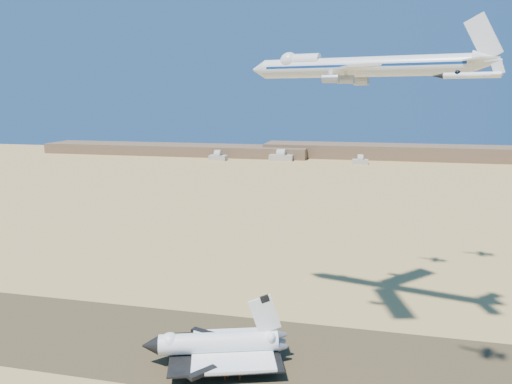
% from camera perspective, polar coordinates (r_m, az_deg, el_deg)
% --- Properties ---
extents(ground, '(1200.00, 1200.00, 0.00)m').
position_cam_1_polar(ground, '(172.33, -6.74, -17.15)').
color(ground, tan).
rests_on(ground, ground).
extents(runway, '(600.00, 50.00, 0.06)m').
position_cam_1_polar(runway, '(172.32, -6.74, -17.15)').
color(runway, '#493C24').
rests_on(runway, ground).
extents(ridgeline, '(960.00, 90.00, 18.00)m').
position_cam_1_polar(ridgeline, '(674.11, 14.12, 4.28)').
color(ridgeline, brown).
rests_on(ridgeline, ground).
extents(hangars, '(200.50, 29.50, 30.00)m').
position_cam_1_polar(hangars, '(636.64, 2.44, 3.98)').
color(hangars, '#ABA597').
rests_on(hangars, ground).
extents(shuttle, '(44.72, 35.83, 21.78)m').
position_cam_1_polar(shuttle, '(160.11, -4.43, -17.05)').
color(shuttle, white).
rests_on(shuttle, runway).
extents(carrier_747, '(81.24, 61.20, 20.21)m').
position_cam_1_polar(carrier_747, '(171.54, 11.03, 13.85)').
color(carrier_747, silver).
extents(crew_a, '(0.67, 0.79, 1.83)m').
position_cam_1_polar(crew_a, '(154.64, -3.23, -20.20)').
color(crew_a, '#D9600C').
rests_on(crew_a, runway).
extents(crew_b, '(0.64, 0.89, 1.65)m').
position_cam_1_polar(crew_b, '(153.99, -3.54, -20.39)').
color(crew_b, '#D9600C').
rests_on(crew_b, runway).
extents(crew_c, '(1.15, 1.13, 1.82)m').
position_cam_1_polar(crew_c, '(153.78, -1.86, -20.38)').
color(crew_c, '#D9600C').
rests_on(crew_c, runway).
extents(chase_jet_a, '(14.91, 8.71, 3.80)m').
position_cam_1_polar(chase_jet_a, '(123.93, 23.28, 12.18)').
color(chase_jet_a, silver).
extents(chase_jet_e, '(14.01, 7.94, 3.53)m').
position_cam_1_polar(chase_jet_e, '(213.77, 17.32, 13.69)').
color(chase_jet_e, silver).
extents(chase_jet_f, '(15.96, 8.73, 3.98)m').
position_cam_1_polar(chase_jet_f, '(231.27, 23.27, 13.51)').
color(chase_jet_f, silver).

